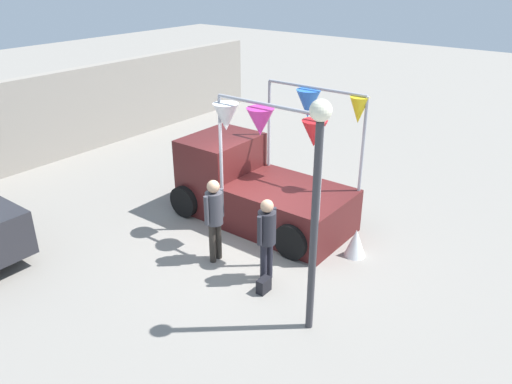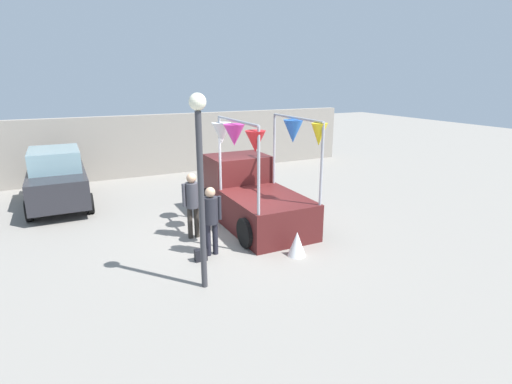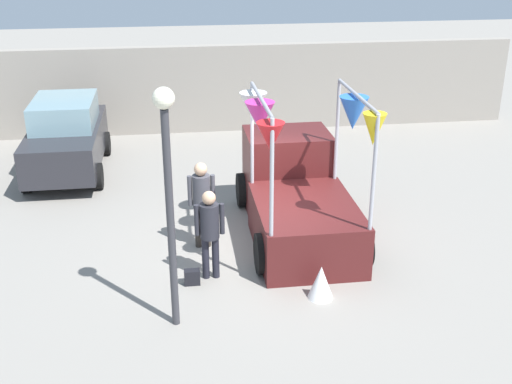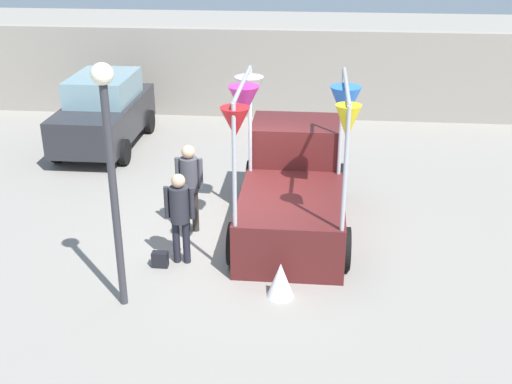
{
  "view_description": "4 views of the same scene",
  "coord_description": "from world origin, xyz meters",
  "px_view_note": "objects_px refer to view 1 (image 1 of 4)",
  "views": [
    {
      "loc": [
        -7.49,
        -5.72,
        5.53
      ],
      "look_at": [
        0.06,
        0.08,
        1.13
      ],
      "focal_mm": 35.0,
      "sensor_mm": 36.0,
      "label": 1
    },
    {
      "loc": [
        -3.98,
        -9.42,
        4.11
      ],
      "look_at": [
        0.53,
        -0.22,
        1.17
      ],
      "focal_mm": 28.0,
      "sensor_mm": 36.0,
      "label": 2
    },
    {
      "loc": [
        -1.63,
        -11.16,
        5.93
      ],
      "look_at": [
        -0.08,
        -0.04,
        1.21
      ],
      "focal_mm": 45.0,
      "sensor_mm": 36.0,
      "label": 3
    },
    {
      "loc": [
        1.21,
        -10.81,
        5.74
      ],
      "look_at": [
        0.22,
        -0.41,
        1.15
      ],
      "focal_mm": 45.0,
      "sensor_mm": 36.0,
      "label": 4
    }
  ],
  "objects_px": {
    "vendor_truck": "(253,183)",
    "folded_kite_bundle_white": "(356,243)",
    "handbag": "(264,285)",
    "street_lamp": "(316,189)",
    "person_customer": "(267,233)",
    "person_vendor": "(214,213)"
  },
  "relations": [
    {
      "from": "vendor_truck",
      "to": "street_lamp",
      "type": "relative_size",
      "value": 1.05
    },
    {
      "from": "person_vendor",
      "to": "street_lamp",
      "type": "height_order",
      "value": "street_lamp"
    },
    {
      "from": "vendor_truck",
      "to": "person_customer",
      "type": "distance_m",
      "value": 2.59
    },
    {
      "from": "folded_kite_bundle_white",
      "to": "person_customer",
      "type": "bearing_deg",
      "value": 152.4
    },
    {
      "from": "street_lamp",
      "to": "folded_kite_bundle_white",
      "type": "bearing_deg",
      "value": 9.89
    },
    {
      "from": "handbag",
      "to": "folded_kite_bundle_white",
      "type": "relative_size",
      "value": 0.47
    },
    {
      "from": "street_lamp",
      "to": "folded_kite_bundle_white",
      "type": "distance_m",
      "value": 3.35
    },
    {
      "from": "person_customer",
      "to": "folded_kite_bundle_white",
      "type": "height_order",
      "value": "person_customer"
    },
    {
      "from": "handbag",
      "to": "street_lamp",
      "type": "relative_size",
      "value": 0.07
    },
    {
      "from": "vendor_truck",
      "to": "person_customer",
      "type": "xyz_separation_m",
      "value": [
        -1.88,
        -1.77,
        0.14
      ]
    },
    {
      "from": "person_customer",
      "to": "street_lamp",
      "type": "distance_m",
      "value": 2.14
    },
    {
      "from": "street_lamp",
      "to": "vendor_truck",
      "type": "bearing_deg",
      "value": 51.09
    },
    {
      "from": "vendor_truck",
      "to": "folded_kite_bundle_white",
      "type": "height_order",
      "value": "vendor_truck"
    },
    {
      "from": "person_customer",
      "to": "folded_kite_bundle_white",
      "type": "relative_size",
      "value": 2.81
    },
    {
      "from": "handbag",
      "to": "street_lamp",
      "type": "height_order",
      "value": "street_lamp"
    },
    {
      "from": "handbag",
      "to": "folded_kite_bundle_white",
      "type": "distance_m",
      "value": 2.28
    },
    {
      "from": "street_lamp",
      "to": "handbag",
      "type": "bearing_deg",
      "value": 75.07
    },
    {
      "from": "vendor_truck",
      "to": "street_lamp",
      "type": "distance_m",
      "value": 4.36
    },
    {
      "from": "vendor_truck",
      "to": "handbag",
      "type": "bearing_deg",
      "value": -138.47
    },
    {
      "from": "vendor_truck",
      "to": "person_vendor",
      "type": "distance_m",
      "value": 2.03
    },
    {
      "from": "vendor_truck",
      "to": "folded_kite_bundle_white",
      "type": "bearing_deg",
      "value": -91.55
    },
    {
      "from": "vendor_truck",
      "to": "person_customer",
      "type": "bearing_deg",
      "value": -136.64
    }
  ]
}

